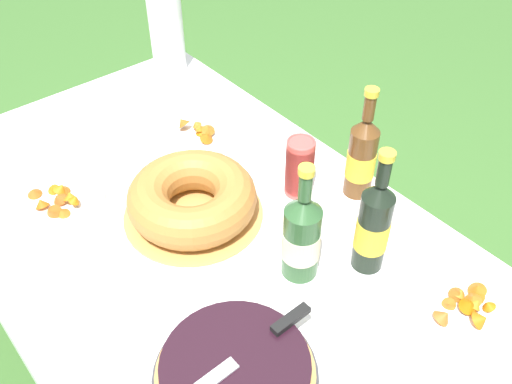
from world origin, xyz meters
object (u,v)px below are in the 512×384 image
berry_tart (235,372)px  cider_bottle_amber (362,157)px  juice_bottle_red (373,226)px  cider_bottle_green (302,236)px  snack_plate_right (200,133)px  serving_knife (247,352)px  snack_plate_near (465,311)px  bundt_cake (192,199)px  cup_stack (300,167)px  snack_plate_left (57,200)px  paper_towel_roll (167,32)px

berry_tart → cider_bottle_amber: cider_bottle_amber is taller
juice_bottle_red → cider_bottle_amber: bearing=138.2°
cider_bottle_green → juice_bottle_red: bearing=58.2°
juice_bottle_red → snack_plate_right: size_ratio=1.49×
berry_tart → serving_knife: 0.05m
cider_bottle_green → snack_plate_near: cider_bottle_green is taller
berry_tart → bundt_cake: 0.46m
cup_stack → snack_plate_right: size_ratio=0.76×
bundt_cake → juice_bottle_red: (0.38, 0.21, 0.07)m
bundt_cake → snack_plate_left: bearing=-136.4°
snack_plate_left → paper_towel_roll: (-0.39, 0.60, 0.12)m
juice_bottle_red → snack_plate_near: size_ratio=1.42×
snack_plate_left → snack_plate_near: bearing=30.4°
berry_tart → snack_plate_near: 0.50m
cup_stack → juice_bottle_red: juice_bottle_red is taller
cup_stack → snack_plate_near: bearing=0.6°
cider_bottle_green → snack_plate_left: cider_bottle_green is taller
serving_knife → cup_stack: bearing=-144.3°
bundt_cake → cider_bottle_amber: 0.43m
cider_bottle_green → snack_plate_left: (-0.55, -0.32, -0.10)m
bundt_cake → snack_plate_near: (0.61, 0.26, -0.04)m
snack_plate_right → paper_towel_roll: (-0.39, 0.15, 0.12)m
cider_bottle_green → paper_towel_roll: (-0.94, 0.27, 0.02)m
bundt_cake → juice_bottle_red: bearing=29.2°
bundt_cake → cider_bottle_amber: bearing=62.3°
cup_stack → snack_plate_left: bearing=-125.4°
serving_knife → cider_bottle_green: size_ratio=1.25×
snack_plate_near → snack_plate_left: size_ratio=0.94×
paper_towel_roll → cider_bottle_green: bearing=-16.2°
bundt_cake → cider_bottle_green: (0.30, 0.08, 0.06)m
cup_stack → snack_plate_right: bearing=-170.9°
bundt_cake → juice_bottle_red: 0.44m
serving_knife → cider_bottle_green: 0.28m
cup_stack → cider_bottle_amber: cider_bottle_amber is taller
snack_plate_left → cider_bottle_amber: bearing=53.8°
cider_bottle_green → cider_bottle_amber: 0.31m
cider_bottle_green → snack_plate_right: bearing=167.6°
bundt_cake → cider_bottle_amber: cider_bottle_amber is taller
bundt_cake → snack_plate_near: size_ratio=1.54×
snack_plate_right → berry_tart: bearing=-30.5°
serving_knife → bundt_cake: bearing=-112.8°
cup_stack → paper_towel_roll: bearing=172.8°
cider_bottle_green → cider_bottle_amber: size_ratio=0.97×
snack_plate_near → paper_towel_roll: paper_towel_roll is taller
berry_tart → cup_stack: cup_stack is taller
serving_knife → snack_plate_near: size_ratio=1.67×
snack_plate_near → paper_towel_roll: bearing=175.9°
serving_knife → cider_bottle_amber: 0.59m
snack_plate_right → snack_plate_left: bearing=-89.8°
snack_plate_near → snack_plate_left: bearing=-149.6°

